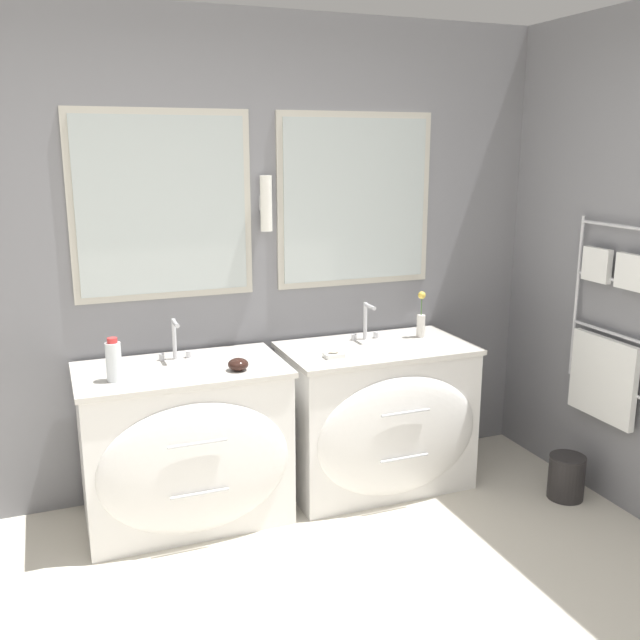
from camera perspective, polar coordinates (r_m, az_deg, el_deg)
The scene contains 10 objects.
wall_back at distance 3.93m, azimuth -8.33°, elevation 4.93°, with size 5.48×0.14×2.60m.
vanity_left at distance 3.76m, azimuth -10.67°, elevation -9.85°, with size 1.04×0.66×0.82m.
vanity_right at distance 4.07m, azimuth 4.70°, elevation -7.74°, with size 1.04×0.66×0.82m.
faucet_left at distance 3.76m, azimuth -11.54°, elevation -1.57°, with size 0.17×0.13×0.22m.
faucet_right at distance 4.07m, azimuth 3.73°, elevation -0.13°, with size 0.17×0.13×0.22m.
toiletry_bottle at distance 3.49m, azimuth -16.18°, elevation -3.16°, with size 0.07×0.07×0.21m.
amenity_bowl at distance 3.55m, azimuth -6.56°, elevation -3.54°, with size 0.10×0.10×0.06m.
flower_vase at distance 4.16m, azimuth 8.08°, elevation 0.05°, with size 0.05×0.05×0.27m.
soap_dish at distance 3.74m, azimuth 1.12°, elevation -2.77°, with size 0.10×0.07×0.04m.
waste_bin at distance 4.26m, azimuth 19.11°, elevation -11.71°, with size 0.20×0.20×0.25m.
Camera 1 is at (-0.85, -1.78, 1.90)m, focal length 40.00 mm.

